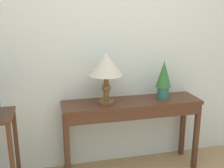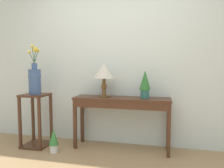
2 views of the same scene
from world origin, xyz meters
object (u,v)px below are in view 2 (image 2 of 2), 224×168
table_lamp (104,73)px  pedestal_stand_left (36,120)px  potted_plant_on_console (145,83)px  flower_vase_tall (35,78)px  potted_plant_floor (54,140)px  console_table (121,105)px

table_lamp → pedestal_stand_left: bearing=-170.2°
potted_plant_on_console → pedestal_stand_left: bearing=-173.7°
flower_vase_tall → table_lamp: bearing=9.7°
potted_plant_on_console → table_lamp: bearing=-179.7°
table_lamp → flower_vase_tall: 1.03m
potted_plant_on_console → potted_plant_floor: (-1.23, -0.35, -0.79)m
flower_vase_tall → potted_plant_floor: (0.38, -0.17, -0.85)m
table_lamp → pedestal_stand_left: (-1.01, -0.17, -0.72)m
pedestal_stand_left → console_table: bearing=6.8°
potted_plant_on_console → pedestal_stand_left: (-1.60, -0.18, -0.58)m
table_lamp → pedestal_stand_left: table_lamp is taller
table_lamp → flower_vase_tall: size_ratio=0.67×
console_table → potted_plant_floor: size_ratio=4.15×
table_lamp → console_table: bearing=-5.1°
potted_plant_floor → potted_plant_on_console: bearing=15.8°
pedestal_stand_left → flower_vase_tall: bearing=100.1°
flower_vase_tall → potted_plant_on_console: bearing=6.3°
console_table → flower_vase_tall: (-1.27, -0.15, 0.39)m
table_lamp → flower_vase_tall: (-1.02, -0.17, -0.08)m
potted_plant_on_console → flower_vase_tall: (-1.60, -0.18, 0.06)m
console_table → potted_plant_on_console: (0.33, 0.03, 0.32)m
pedestal_stand_left → potted_plant_floor: size_ratio=2.39×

